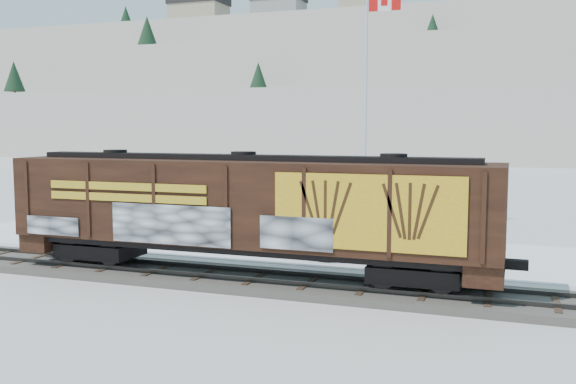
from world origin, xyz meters
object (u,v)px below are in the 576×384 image
at_px(car_silver, 211,225).
at_px(car_dark, 364,241).
at_px(flagpole, 367,139).
at_px(car_white, 319,230).
at_px(hopper_railcar, 244,207).

relative_size(car_silver, car_dark, 0.78).
xyz_separation_m(flagpole, car_white, (-0.80, -6.67, -4.15)).
height_order(hopper_railcar, flagpole, flagpole).
bearing_deg(hopper_railcar, car_dark, 60.52).
relative_size(hopper_railcar, car_silver, 4.39).
relative_size(car_white, car_dark, 0.95).
distance_m(hopper_railcar, car_white, 7.91).
height_order(hopper_railcar, car_silver, hopper_railcar).
bearing_deg(car_dark, car_silver, 62.19).
distance_m(car_silver, car_white, 5.77).
bearing_deg(car_white, car_silver, 97.47).
relative_size(flagpole, car_white, 2.64).
xyz_separation_m(hopper_railcar, car_white, (0.51, 7.65, -1.97)).
relative_size(hopper_railcar, flagpole, 1.36).
height_order(hopper_railcar, car_white, hopper_railcar).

